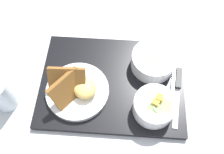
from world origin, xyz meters
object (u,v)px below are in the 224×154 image
bowl_salad (154,106)px  spoon (173,91)px  bowl_soup (153,60)px  plate_main (76,90)px  knife (178,85)px  glass_water (2,96)px

bowl_salad → spoon: bowl_salad is taller
bowl_soup → plate_main: (0.23, 0.12, -0.01)m
knife → bowl_soup: bearing=-124.4°
bowl_salad → glass_water: size_ratio=1.08×
plate_main → knife: 0.31m
bowl_salad → plate_main: size_ratio=0.63×
plate_main → knife: plate_main is taller
bowl_salad → knife: (-0.08, -0.09, -0.03)m
glass_water → knife: bearing=-169.8°
bowl_soup → plate_main: bearing=27.3°
spoon → bowl_salad: bearing=-37.4°
plate_main → spoon: size_ratio=1.39×
spoon → glass_water: bearing=-76.7°
bowl_soup → plate_main: 0.25m
glass_water → plate_main: bearing=-168.6°
plate_main → bowl_soup: bearing=-152.7°
bowl_salad → knife: size_ratio=0.62×
plate_main → spoon: plate_main is taller
knife → glass_water: (0.51, 0.09, 0.02)m
knife → spoon: (0.02, 0.02, -0.00)m
knife → bowl_salad: bearing=-35.7°
bowl_soup → knife: 0.11m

